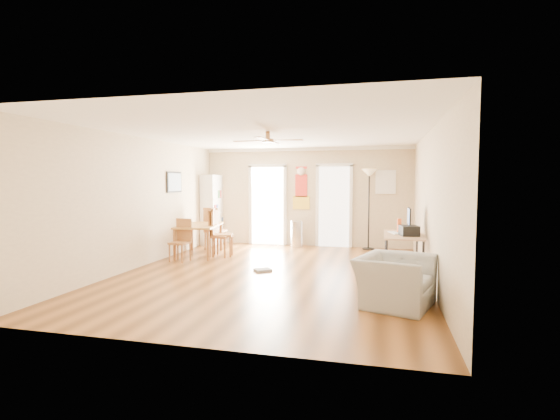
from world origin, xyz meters
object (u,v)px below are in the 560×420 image
(bookshelf, at_px, (213,210))
(dining_chair_right_b, at_px, (221,234))
(wastebasket_b, at_px, (375,280))
(dining_chair_far, at_px, (216,228))
(dining_table, at_px, (199,240))
(dining_chair_right_a, at_px, (222,232))
(printer, at_px, (409,231))
(armchair, at_px, (395,281))
(torchiere_lamp, at_px, (369,209))
(trash_can, at_px, (297,234))
(dining_chair_near, at_px, (180,240))
(wastebasket_a, at_px, (375,273))
(computer_desk, at_px, (403,254))

(bookshelf, distance_m, dining_chair_right_b, 2.03)
(wastebasket_b, bearing_deg, dining_chair_far, 141.83)
(dining_table, xyz_separation_m, wastebasket_b, (4.03, -2.24, -0.19))
(dining_chair_right_a, xyz_separation_m, printer, (4.05, -1.08, 0.28))
(armchair, bearing_deg, torchiere_lamp, 24.13)
(wastebasket_b, relative_size, armchair, 0.31)
(dining_table, height_order, trash_can, dining_table)
(dining_chair_near, bearing_deg, trash_can, 57.10)
(printer, bearing_deg, wastebasket_a, -139.92)
(dining_chair_right_b, bearing_deg, dining_chair_far, 35.29)
(torchiere_lamp, relative_size, printer, 5.69)
(trash_can, xyz_separation_m, armchair, (2.33, -4.68, 0.00))
(dining_chair_far, bearing_deg, computer_desk, 170.81)
(trash_can, bearing_deg, dining_table, -138.88)
(torchiere_lamp, bearing_deg, wastebasket_a, -86.43)
(bookshelf, distance_m, armchair, 6.66)
(dining_chair_right_b, xyz_separation_m, computer_desk, (3.96, -0.82, -0.15))
(trash_can, distance_m, printer, 3.83)
(printer, xyz_separation_m, wastebasket_a, (-0.58, -0.72, -0.66))
(dining_chair_right_a, bearing_deg, torchiere_lamp, -79.51)
(wastebasket_a, height_order, wastebasket_b, wastebasket_a)
(dining_chair_right_b, height_order, armchair, dining_chair_right_b)
(dining_chair_far, relative_size, armchair, 0.99)
(dining_table, relative_size, dining_chair_right_a, 1.31)
(dining_table, relative_size, wastebasket_a, 4.28)
(computer_desk, height_order, printer, printer)
(dining_chair_near, relative_size, printer, 2.54)
(wastebasket_a, bearing_deg, dining_chair_right_a, 152.63)
(dining_chair_right_b, xyz_separation_m, dining_chair_near, (-0.63, -0.77, -0.07))
(dining_table, bearing_deg, torchiere_lamp, 24.94)
(dining_chair_far, relative_size, wastebasket_a, 3.14)
(dining_chair_right_b, height_order, torchiere_lamp, torchiere_lamp)
(computer_desk, xyz_separation_m, wastebasket_b, (-0.48, -1.40, -0.20))
(bookshelf, bearing_deg, computer_desk, -35.89)
(dining_chair_right_a, relative_size, dining_chair_far, 1.04)
(dining_chair_right_b, relative_size, dining_chair_near, 1.16)
(bookshelf, height_order, dining_chair_right_b, bookshelf)
(dining_table, height_order, torchiere_lamp, torchiere_lamp)
(computer_desk, bearing_deg, bookshelf, 152.39)
(computer_desk, distance_m, armchair, 2.13)
(bookshelf, height_order, printer, bookshelf)
(torchiere_lamp, bearing_deg, trash_can, -178.39)
(dining_chair_right_b, relative_size, wastebasket_b, 3.19)
(bookshelf, bearing_deg, dining_chair_far, -71.16)
(wastebasket_a, bearing_deg, dining_chair_right_b, 153.55)
(dining_chair_far, height_order, trash_can, dining_chair_far)
(dining_chair_near, bearing_deg, dining_chair_far, 92.46)
(bookshelf, relative_size, computer_desk, 1.38)
(dining_table, xyz_separation_m, dining_chair_right_a, (0.55, 0.05, 0.19))
(torchiere_lamp, bearing_deg, printer, -74.04)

